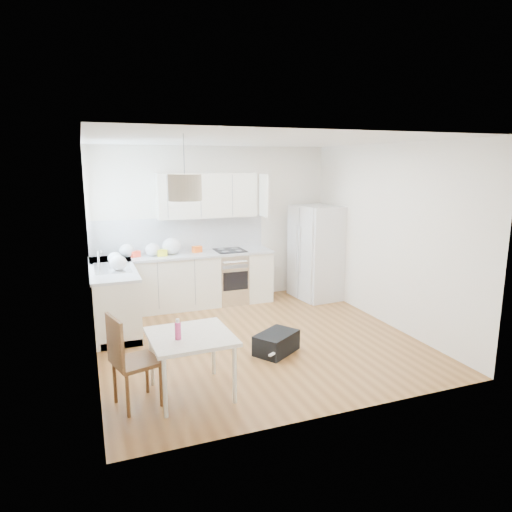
{
  "coord_description": "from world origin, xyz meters",
  "views": [
    {
      "loc": [
        -2.12,
        -5.63,
        2.42
      ],
      "look_at": [
        0.16,
        0.4,
        1.1
      ],
      "focal_mm": 32.0,
      "sensor_mm": 36.0,
      "label": 1
    }
  ],
  "objects": [
    {
      "name": "wall_right",
      "position": [
        2.1,
        0.0,
        1.35
      ],
      "size": [
        0.0,
        4.2,
        4.2
      ],
      "primitive_type": "plane",
      "rotation": [
        1.57,
        0.0,
        -1.57
      ],
      "color": "white",
      "rests_on": "floor"
    },
    {
      "name": "cabinets_back",
      "position": [
        -0.6,
        1.8,
        0.44
      ],
      "size": [
        3.0,
        0.6,
        0.88
      ],
      "primitive_type": "cube",
      "color": "silver",
      "rests_on": "floor"
    },
    {
      "name": "drink_bottle",
      "position": [
        -1.32,
        -1.28,
        0.77
      ],
      "size": [
        0.08,
        0.08,
        0.22
      ],
      "primitive_type": "cylinder",
      "rotation": [
        0.0,
        0.0,
        0.4
      ],
      "color": "#D53B7C",
      "rests_on": "dining_table"
    },
    {
      "name": "counter_back",
      "position": [
        -0.6,
        1.8,
        0.9
      ],
      "size": [
        3.02,
        0.64,
        0.04
      ],
      "primitive_type": "cube",
      "color": "#A5A7AA",
      "rests_on": "cabinets_back"
    },
    {
      "name": "counter_left",
      "position": [
        -1.8,
        1.2,
        0.9
      ],
      "size": [
        0.64,
        1.82,
        0.04
      ],
      "primitive_type": "cube",
      "color": "#A5A7AA",
      "rests_on": "cabinets_left"
    },
    {
      "name": "floor",
      "position": [
        0.0,
        0.0,
        0.0
      ],
      "size": [
        4.2,
        4.2,
        0.0
      ],
      "primitive_type": "plane",
      "color": "brown",
      "rests_on": "ground"
    },
    {
      "name": "wall_left",
      "position": [
        -2.1,
        0.0,
        1.35
      ],
      "size": [
        0.0,
        4.2,
        4.2
      ],
      "primitive_type": "plane",
      "rotation": [
        1.57,
        0.0,
        1.57
      ],
      "color": "white",
      "rests_on": "floor"
    },
    {
      "name": "grocery_bag_c",
      "position": [
        -0.8,
        1.83,
        1.06
      ],
      "size": [
        0.31,
        0.27,
        0.28
      ],
      "primitive_type": "ellipsoid",
      "color": "silver",
      "rests_on": "counter_back"
    },
    {
      "name": "snack_orange",
      "position": [
        -0.37,
        1.86,
        0.97
      ],
      "size": [
        0.17,
        0.13,
        0.11
      ],
      "primitive_type": "cube",
      "rotation": [
        0.0,
        0.0,
        0.24
      ],
      "color": "#EC5714",
      "rests_on": "counter_back"
    },
    {
      "name": "refrigerator",
      "position": [
        1.75,
        1.5,
        0.84
      ],
      "size": [
        0.89,
        0.92,
        1.68
      ],
      "primitive_type": null,
      "rotation": [
        0.0,
        0.0,
        0.1
      ],
      "color": "silver",
      "rests_on": "floor"
    },
    {
      "name": "range_oven",
      "position": [
        0.2,
        1.8,
        0.44
      ],
      "size": [
        0.5,
        0.61,
        0.88
      ],
      "primitive_type": null,
      "color": "silver",
      "rests_on": "floor"
    },
    {
      "name": "grocery_bag_b",
      "position": [
        -1.12,
        1.8,
        1.03
      ],
      "size": [
        0.24,
        0.2,
        0.21
      ],
      "primitive_type": "ellipsoid",
      "color": "silver",
      "rests_on": "counter_back"
    },
    {
      "name": "gym_bag",
      "position": [
        0.09,
        -0.53,
        0.13
      ],
      "size": [
        0.69,
        0.63,
        0.27
      ],
      "primitive_type": "cube",
      "rotation": [
        0.0,
        0.0,
        0.59
      ],
      "color": "black",
      "rests_on": "floor"
    },
    {
      "name": "grocery_bag_d",
      "position": [
        -1.74,
        1.39,
        1.01
      ],
      "size": [
        0.2,
        0.17,
        0.18
      ],
      "primitive_type": "ellipsoid",
      "color": "silver",
      "rests_on": "counter_back"
    },
    {
      "name": "snack_red",
      "position": [
        -1.39,
        1.82,
        0.97
      ],
      "size": [
        0.17,
        0.13,
        0.1
      ],
      "primitive_type": "cube",
      "rotation": [
        0.0,
        0.0,
        0.32
      ],
      "color": "red",
      "rests_on": "counter_back"
    },
    {
      "name": "window_glassblock",
      "position": [
        -2.09,
        1.15,
        1.75
      ],
      "size": [
        0.02,
        1.0,
        1.0
      ],
      "primitive_type": "cube",
      "color": "#BFE0F9",
      "rests_on": "wall_left"
    },
    {
      "name": "cabinets_left",
      "position": [
        -1.8,
        1.2,
        0.44
      ],
      "size": [
        0.6,
        1.8,
        0.88
      ],
      "primitive_type": "cube",
      "color": "silver",
      "rests_on": "floor"
    },
    {
      "name": "upper_cabinets",
      "position": [
        -0.15,
        1.94,
        1.88
      ],
      "size": [
        1.7,
        0.32,
        0.75
      ],
      "primitive_type": "cube",
      "color": "silver",
      "rests_on": "wall_back"
    },
    {
      "name": "grocery_bag_a",
      "position": [
        -1.52,
        1.86,
        1.03
      ],
      "size": [
        0.24,
        0.21,
        0.22
      ],
      "primitive_type": "ellipsoid",
      "color": "silver",
      "rests_on": "counter_back"
    },
    {
      "name": "grocery_bag_e",
      "position": [
        -1.72,
        0.97,
        1.03
      ],
      "size": [
        0.24,
        0.2,
        0.22
      ],
      "primitive_type": "ellipsoid",
      "color": "silver",
      "rests_on": "counter_left"
    },
    {
      "name": "snack_yellow",
      "position": [
        -0.98,
        1.75,
        0.97
      ],
      "size": [
        0.15,
        0.1,
        0.11
      ],
      "primitive_type": "cube",
      "rotation": [
        0.0,
        0.0,
        0.01
      ],
      "color": "yellow",
      "rests_on": "counter_back"
    },
    {
      "name": "wall_back",
      "position": [
        0.0,
        2.1,
        1.35
      ],
      "size": [
        4.2,
        0.0,
        4.2
      ],
      "primitive_type": "plane",
      "rotation": [
        1.57,
        0.0,
        0.0
      ],
      "color": "white",
      "rests_on": "floor"
    },
    {
      "name": "pendant_lamp",
      "position": [
        -1.17,
        -1.11,
        2.18
      ],
      "size": [
        0.42,
        0.42,
        0.26
      ],
      "primitive_type": "cylinder",
      "rotation": [
        0.0,
        0.0,
        0.3
      ],
      "color": "beige",
      "rests_on": "ceiling"
    },
    {
      "name": "backsplash_left",
      "position": [
        -2.09,
        1.2,
        1.21
      ],
      "size": [
        0.01,
        1.8,
        0.58
      ],
      "primitive_type": "cube",
      "color": "white",
      "rests_on": "wall_left"
    },
    {
      "name": "dining_table",
      "position": [
        -1.18,
        -1.2,
        0.6
      ],
      "size": [
        0.87,
        0.87,
        0.66
      ],
      "rotation": [
        0.0,
        0.0,
        0.04
      ],
      "color": "beige",
      "rests_on": "floor"
    },
    {
      "name": "backsplash_back",
      "position": [
        -0.6,
        2.09,
        1.21
      ],
      "size": [
        3.0,
        0.01,
        0.58
      ],
      "primitive_type": "cube",
      "color": "white",
      "rests_on": "wall_back"
    },
    {
      "name": "dining_chair",
      "position": [
        -1.74,
        -1.22,
        0.48
      ],
      "size": [
        0.51,
        0.51,
        0.97
      ],
      "primitive_type": null,
      "rotation": [
        0.0,
        0.0,
        0.28
      ],
      "color": "#4B3016",
      "rests_on": "floor"
    },
    {
      "name": "sink",
      "position": [
        -1.8,
        1.15,
        0.92
      ],
      "size": [
        0.5,
        0.8,
        0.16
      ],
      "primitive_type": null,
      "color": "silver",
      "rests_on": "counter_left"
    },
    {
      "name": "ceiling",
      "position": [
        0.0,
        0.0,
        2.7
      ],
      "size": [
        4.2,
        4.2,
        0.0
      ],
      "primitive_type": "plane",
      "rotation": [
        3.14,
        0.0,
        0.0
      ],
      "color": "white",
      "rests_on": "wall_back"
    }
  ]
}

